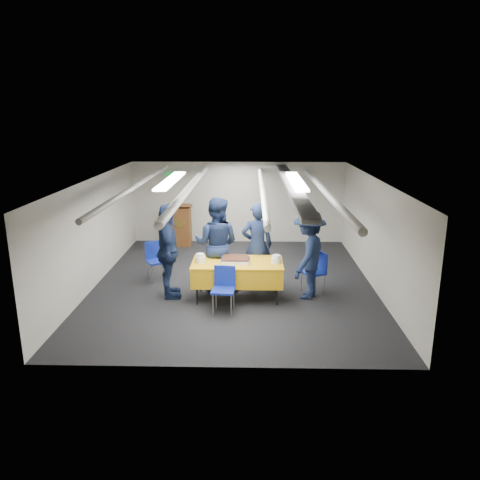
% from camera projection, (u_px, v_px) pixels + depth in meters
% --- Properties ---
extents(ground, '(7.00, 7.00, 0.00)m').
position_uv_depth(ground, '(234.00, 284.00, 10.28)').
color(ground, black).
rests_on(ground, ground).
extents(room_shell, '(6.00, 7.00, 2.30)m').
position_uv_depth(room_shell, '(238.00, 199.00, 10.19)').
color(room_shell, beige).
rests_on(room_shell, ground).
extents(serving_table, '(1.80, 0.95, 0.77)m').
position_uv_depth(serving_table, '(237.00, 272.00, 9.34)').
color(serving_table, black).
rests_on(serving_table, ground).
extents(sheet_cake, '(0.57, 0.45, 0.10)m').
position_uv_depth(sheet_cake, '(235.00, 259.00, 9.27)').
color(sheet_cake, white).
rests_on(sheet_cake, serving_table).
extents(plate_stack_left, '(0.19, 0.19, 0.18)m').
position_uv_depth(plate_stack_left, '(200.00, 258.00, 9.23)').
color(plate_stack_left, white).
rests_on(plate_stack_left, serving_table).
extents(plate_stack_right, '(0.19, 0.19, 0.16)m').
position_uv_depth(plate_stack_right, '(276.00, 259.00, 9.20)').
color(plate_stack_right, white).
rests_on(plate_stack_right, serving_table).
extents(podium, '(0.62, 0.53, 1.25)m').
position_uv_depth(podium, '(181.00, 224.00, 13.09)').
color(podium, brown).
rests_on(podium, ground).
extents(chair_near, '(0.46, 0.46, 0.87)m').
position_uv_depth(chair_near, '(224.00, 285.00, 8.73)').
color(chair_near, gray).
rests_on(chair_near, ground).
extents(chair_right, '(0.55, 0.55, 0.87)m').
position_uv_depth(chair_right, '(317.00, 268.00, 9.65)').
color(chair_right, gray).
rests_on(chair_right, ground).
extents(chair_left, '(0.57, 0.57, 0.87)m').
position_uv_depth(chair_left, '(156.00, 257.00, 10.40)').
color(chair_left, gray).
rests_on(chair_left, ground).
extents(sailor_a, '(0.74, 0.56, 1.85)m').
position_uv_depth(sailor_a, '(257.00, 246.00, 9.86)').
color(sailor_a, black).
rests_on(sailor_a, ground).
extents(sailor_b, '(1.09, 0.93, 1.98)m').
position_uv_depth(sailor_b, '(216.00, 244.00, 9.72)').
color(sailor_b, black).
rests_on(sailor_b, ground).
extents(sailor_c, '(0.69, 1.20, 1.93)m').
position_uv_depth(sailor_c, '(168.00, 252.00, 9.29)').
color(sailor_c, black).
rests_on(sailor_c, ground).
extents(sailor_d, '(1.09, 1.33, 1.80)m').
position_uv_depth(sailor_d, '(308.00, 255.00, 9.30)').
color(sailor_d, black).
rests_on(sailor_d, ground).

